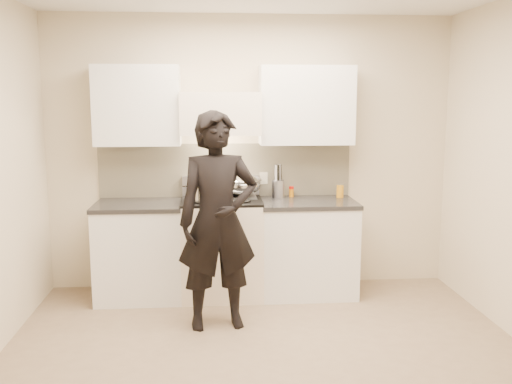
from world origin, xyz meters
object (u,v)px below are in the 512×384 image
(counter_right, at_px, (307,247))
(utensil_crock, at_px, (278,188))
(stove, at_px, (222,247))
(wok, at_px, (242,184))
(person, at_px, (218,221))

(counter_right, xyz_separation_m, utensil_crock, (-0.27, 0.18, 0.56))
(stove, distance_m, utensil_crock, 0.80)
(wok, bearing_deg, person, -105.20)
(stove, relative_size, person, 0.53)
(counter_right, height_order, utensil_crock, utensil_crock)
(wok, relative_size, utensil_crock, 1.47)
(utensil_crock, bearing_deg, stove, -162.62)
(counter_right, bearing_deg, person, -138.68)
(counter_right, relative_size, wok, 1.90)
(stove, bearing_deg, wok, 32.98)
(counter_right, bearing_deg, wok, 168.39)
(wok, bearing_deg, utensil_crock, 7.31)
(person, bearing_deg, utensil_crock, 48.87)
(utensil_crock, height_order, person, person)
(counter_right, distance_m, person, 1.24)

